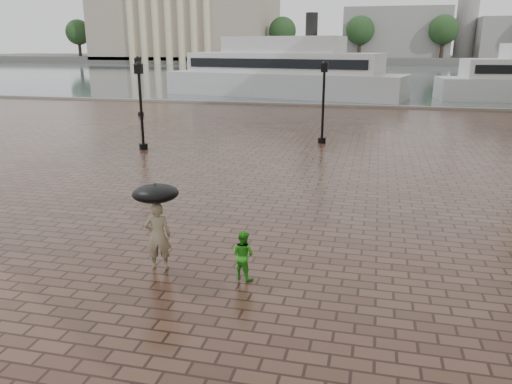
{
  "coord_description": "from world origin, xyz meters",
  "views": [
    {
      "loc": [
        5.86,
        -13.91,
        5.27
      ],
      "look_at": [
        2.79,
        -1.1,
        1.4
      ],
      "focal_mm": 35.0,
      "sensor_mm": 36.0,
      "label": 1
    }
  ],
  "objects_px": {
    "child_pedestrian": "(243,255)",
    "ferry_near": "(283,72)",
    "adult_pedestrian": "(158,236)",
    "street_lamps": "(195,96)"
  },
  "relations": [
    {
      "from": "street_lamps",
      "to": "adult_pedestrian",
      "type": "distance_m",
      "value": 19.8
    },
    {
      "from": "adult_pedestrian",
      "to": "ferry_near",
      "type": "distance_m",
      "value": 43.97
    },
    {
      "from": "street_lamps",
      "to": "child_pedestrian",
      "type": "relative_size",
      "value": 13.17
    },
    {
      "from": "child_pedestrian",
      "to": "ferry_near",
      "type": "bearing_deg",
      "value": -57.68
    },
    {
      "from": "ferry_near",
      "to": "adult_pedestrian",
      "type": "bearing_deg",
      "value": -70.91
    },
    {
      "from": "adult_pedestrian",
      "to": "child_pedestrian",
      "type": "xyz_separation_m",
      "value": [
        2.14,
        -0.03,
        -0.27
      ]
    },
    {
      "from": "street_lamps",
      "to": "ferry_near",
      "type": "distance_m",
      "value": 24.83
    },
    {
      "from": "street_lamps",
      "to": "ferry_near",
      "type": "xyz_separation_m",
      "value": [
        0.89,
        24.81,
        0.23
      ]
    },
    {
      "from": "street_lamps",
      "to": "child_pedestrian",
      "type": "distance_m",
      "value": 20.59
    },
    {
      "from": "child_pedestrian",
      "to": "ferry_near",
      "type": "relative_size",
      "value": 0.04
    }
  ]
}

